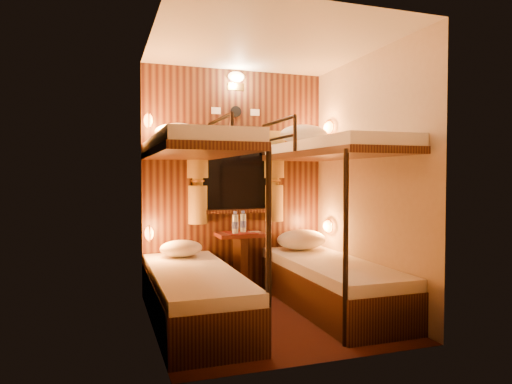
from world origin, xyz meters
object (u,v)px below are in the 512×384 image
object	(u,v)px
bunk_left	(194,257)
bottle_left	(235,224)
bunk_right	(330,249)
bottle_right	(243,223)
table	(240,255)

from	to	relation	value
bunk_left	bottle_left	xyz separation A→B (m)	(0.57, 0.72, 0.19)
bunk_left	bottle_left	bearing A→B (deg)	51.46
bunk_right	bottle_right	bearing A→B (deg)	127.11
bunk_right	bottle_left	xyz separation A→B (m)	(-0.72, 0.72, 0.19)
table	bottle_left	bearing A→B (deg)	-140.66
bunk_left	bottle_left	world-z (taller)	bunk_left
bunk_left	bottle_left	size ratio (longest dim) A/B	8.08
bottle_left	bottle_right	world-z (taller)	bottle_left
bunk_left	bottle_right	size ratio (longest dim) A/B	8.15
table	bottle_left	xyz separation A→B (m)	(-0.07, -0.06, 0.34)
bunk_right	table	size ratio (longest dim) A/B	2.90
bunk_right	table	xyz separation A→B (m)	(-0.65, 0.78, -0.14)
bunk_left	table	distance (m)	1.02
table	bunk_left	bearing A→B (deg)	-129.67
table	bottle_right	xyz separation A→B (m)	(0.04, 0.02, 0.34)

